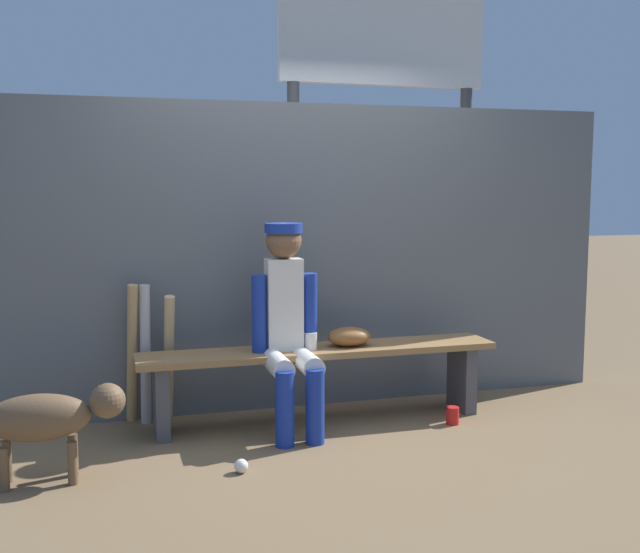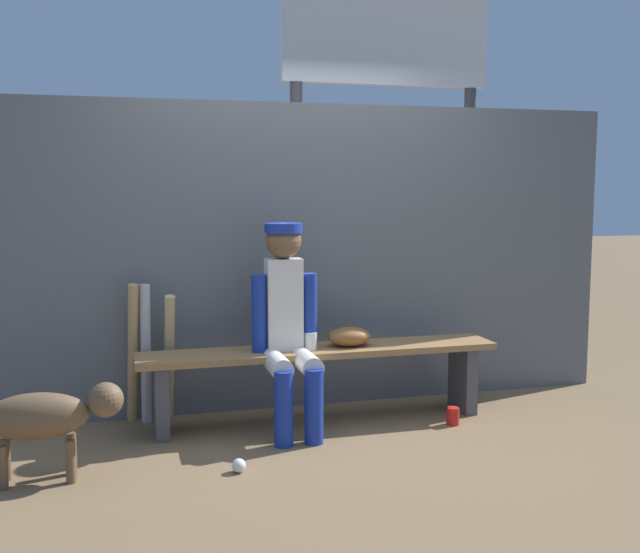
# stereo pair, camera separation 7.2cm
# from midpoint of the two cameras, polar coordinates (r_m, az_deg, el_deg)

# --- Properties ---
(ground_plane) EXTENTS (30.00, 30.00, 0.00)m
(ground_plane) POSITION_cam_midpoint_polar(r_m,az_deg,el_deg) (4.90, -0.43, -10.86)
(ground_plane) COLOR brown
(chainlink_fence) EXTENTS (4.40, 0.03, 2.03)m
(chainlink_fence) POSITION_cam_midpoint_polar(r_m,az_deg,el_deg) (5.07, -1.64, 1.44)
(chainlink_fence) COLOR #595E63
(chainlink_fence) RESTS_ON ground_plane
(dugout_bench) EXTENTS (2.27, 0.36, 0.48)m
(dugout_bench) POSITION_cam_midpoint_polar(r_m,az_deg,el_deg) (4.80, -0.43, -6.67)
(dugout_bench) COLOR olive
(dugout_bench) RESTS_ON ground_plane
(player_seated) EXTENTS (0.41, 0.55, 1.27)m
(player_seated) POSITION_cam_midpoint_polar(r_m,az_deg,el_deg) (4.58, -2.85, -3.26)
(player_seated) COLOR silver
(player_seated) RESTS_ON ground_plane
(baseball_glove) EXTENTS (0.28, 0.20, 0.12)m
(baseball_glove) POSITION_cam_midpoint_polar(r_m,az_deg,el_deg) (4.82, 1.77, -4.53)
(baseball_glove) COLOR brown
(baseball_glove) RESTS_ON dugout_bench
(bat_wood_natural) EXTENTS (0.08, 0.26, 0.82)m
(bat_wood_natural) POSITION_cam_midpoint_polar(r_m,az_deg,el_deg) (4.91, -11.72, -6.01)
(bat_wood_natural) COLOR tan
(bat_wood_natural) RESTS_ON ground_plane
(bat_aluminum_silver) EXTENTS (0.08, 0.13, 0.89)m
(bat_aluminum_silver) POSITION_cam_midpoint_polar(r_m,az_deg,el_deg) (4.87, -13.40, -5.75)
(bat_aluminum_silver) COLOR #B7B7BC
(bat_aluminum_silver) RESTS_ON ground_plane
(bat_wood_tan) EXTENTS (0.10, 0.22, 0.89)m
(bat_wood_tan) POSITION_cam_midpoint_polar(r_m,az_deg,el_deg) (4.90, -14.34, -5.66)
(bat_wood_tan) COLOR tan
(bat_wood_tan) RESTS_ON ground_plane
(baseball) EXTENTS (0.07, 0.07, 0.07)m
(baseball) POSITION_cam_midpoint_polar(r_m,az_deg,el_deg) (4.10, -6.46, -13.96)
(baseball) COLOR white
(baseball) RESTS_ON ground_plane
(cup_on_ground) EXTENTS (0.08, 0.08, 0.11)m
(cup_on_ground) POSITION_cam_midpoint_polar(r_m,az_deg,el_deg) (4.91, 9.50, -10.26)
(cup_on_ground) COLOR red
(cup_on_ground) RESTS_ON ground_plane
(cup_on_bench) EXTENTS (0.08, 0.08, 0.11)m
(cup_on_bench) POSITION_cam_midpoint_polar(r_m,az_deg,el_deg) (4.71, -1.15, -4.88)
(cup_on_bench) COLOR silver
(cup_on_bench) RESTS_ON dugout_bench
(scoreboard) EXTENTS (2.04, 0.27, 3.51)m
(scoreboard) POSITION_cam_midpoint_polar(r_m,az_deg,el_deg) (6.53, 4.91, 15.10)
(scoreboard) COLOR #3F3F42
(scoreboard) RESTS_ON ground_plane
(dog) EXTENTS (0.84, 0.20, 0.49)m
(dog) POSITION_cam_midpoint_polar(r_m,az_deg,el_deg) (4.11, -20.14, -9.92)
(dog) COLOR brown
(dog) RESTS_ON ground_plane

